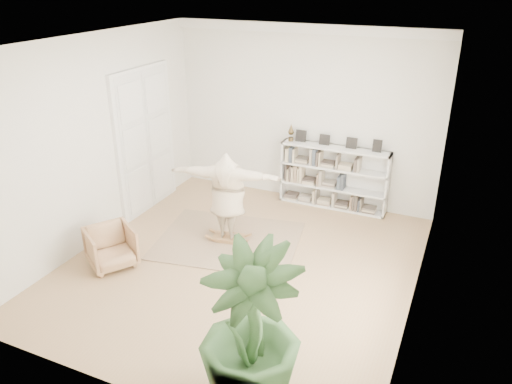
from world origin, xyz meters
TOP-DOWN VIEW (x-y plane):
  - floor at (0.00, 0.00)m, footprint 6.00×6.00m
  - room_shell at (0.00, 2.94)m, footprint 6.00×6.00m
  - doors at (-2.70, 1.30)m, footprint 0.09×1.78m
  - bookshelf at (0.74, 2.82)m, footprint 2.20×0.35m
  - armchair at (-1.96, -0.87)m, footprint 1.01×1.01m
  - rug at (-0.56, 0.63)m, footprint 2.80×2.39m
  - rocker_board at (-0.56, 0.63)m, footprint 0.60×0.42m
  - person at (-0.56, 0.63)m, footprint 2.03×0.86m
  - houseplant at (1.33, -2.55)m, footprint 1.29×1.29m

SIDE VIEW (x-z plane):
  - floor at x=0.00m, z-range 0.00..0.00m
  - rug at x=-0.56m, z-range 0.00..0.02m
  - rocker_board at x=-0.56m, z-range 0.01..0.13m
  - armchair at x=-1.96m, z-range 0.00..0.67m
  - bookshelf at x=0.74m, z-range -0.18..1.46m
  - person at x=-0.56m, z-range 0.14..1.74m
  - houseplant at x=1.33m, z-range 0.00..2.00m
  - doors at x=-2.70m, z-range -0.06..2.86m
  - room_shell at x=0.00m, z-range 0.51..6.51m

